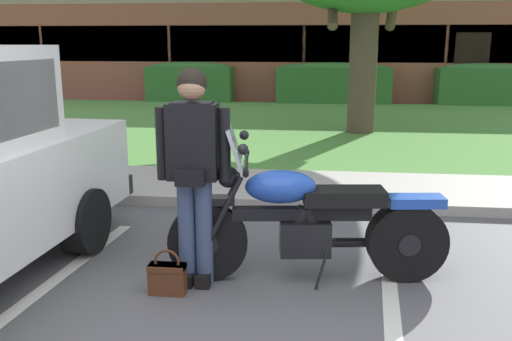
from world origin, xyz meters
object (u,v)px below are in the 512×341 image
object	(u,v)px
hedge_center_left	(333,82)
hedge_center_right	(485,84)
handbag	(167,276)
hedge_left	(190,81)
brick_building	(308,44)
motorcycle	(318,222)
rider_person	(193,162)

from	to	relation	value
hedge_center_left	hedge_center_right	xyz separation A→B (m)	(4.37, 0.00, 0.00)
handbag	hedge_center_right	bearing A→B (deg)	65.74
hedge_left	hedge_center_left	size ratio (longest dim) A/B	0.78
hedge_center_right	brick_building	xyz separation A→B (m)	(-5.28, 5.85, 1.06)
motorcycle	rider_person	xyz separation A→B (m)	(-0.96, -0.18, 0.50)
rider_person	hedge_center_left	xyz separation A→B (m)	(1.32, 12.81, -0.34)
hedge_center_left	hedge_center_right	bearing A→B (deg)	0.00
rider_person	handbag	size ratio (longest dim) A/B	4.74
motorcycle	hedge_center_left	xyz separation A→B (m)	(0.37, 12.63, 0.16)
hedge_center_left	hedge_center_right	size ratio (longest dim) A/B	1.22
hedge_left	brick_building	size ratio (longest dim) A/B	0.11
handbag	hedge_left	world-z (taller)	hedge_left
hedge_left	hedge_center_right	xyz separation A→B (m)	(8.75, -0.00, 0.00)
hedge_left	handbag	bearing A→B (deg)	-77.55
hedge_center_left	hedge_left	bearing A→B (deg)	180.00
rider_person	hedge_center_right	distance (m)	14.02
hedge_center_right	hedge_center_left	bearing A→B (deg)	-180.00
hedge_center_right	brick_building	world-z (taller)	brick_building
rider_person	hedge_left	bearing A→B (deg)	103.40
hedge_left	motorcycle	bearing A→B (deg)	-72.39
rider_person	hedge_left	distance (m)	13.17
motorcycle	hedge_center_right	distance (m)	13.49
hedge_center_left	handbag	bearing A→B (deg)	-96.56
hedge_left	brick_building	world-z (taller)	brick_building
rider_person	hedge_left	size ratio (longest dim) A/B	0.65
motorcycle	hedge_left	size ratio (longest dim) A/B	0.85
hedge_center_right	brick_building	size ratio (longest dim) A/B	0.11
handbag	hedge_center_right	xyz separation A→B (m)	(5.87, 13.03, 0.51)
handbag	hedge_center_left	world-z (taller)	hedge_center_left
hedge_center_left	motorcycle	bearing A→B (deg)	-91.67
handbag	hedge_center_right	world-z (taller)	hedge_center_right
motorcycle	brick_building	world-z (taller)	brick_building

